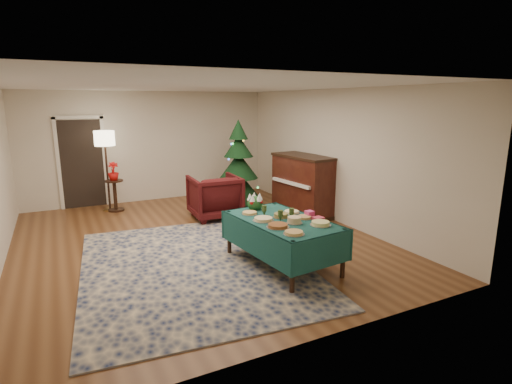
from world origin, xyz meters
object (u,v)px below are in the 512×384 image
side_table (115,196)px  potted_plant (113,175)px  christmas_tree (239,167)px  floor_lamp (105,143)px  buffet_table (282,229)px  piano (303,186)px  gift_box (310,214)px  armchair (215,195)px

side_table → potted_plant: 0.48m
christmas_tree → floor_lamp: bearing=163.0°
buffet_table → christmas_tree: (0.92, 3.64, 0.34)m
side_table → floor_lamp: bearing=136.3°
buffet_table → floor_lamp: size_ratio=1.08×
floor_lamp → piano: (3.79, -2.26, -0.90)m
floor_lamp → potted_plant: floor_lamp is taller
gift_box → side_table: 5.03m
buffet_table → side_table: size_ratio=2.74×
armchair → piano: bearing=164.6°
armchair → piano: piano is taller
gift_box → armchair: (-0.44, 2.92, -0.26)m
floor_lamp → side_table: 1.21m
buffet_table → potted_plant: bearing=112.5°
christmas_tree → side_table: bearing=164.4°
piano → potted_plant: bearing=149.7°
gift_box → floor_lamp: floor_lamp is taller
potted_plant → christmas_tree: (2.75, -0.77, 0.09)m
gift_box → potted_plant: potted_plant is taller
armchair → floor_lamp: (-1.94, 1.66, 1.03)m
armchair → potted_plant: armchair is taller
gift_box → christmas_tree: size_ratio=0.06×
gift_box → armchair: bearing=98.5°
armchair → christmas_tree: christmas_tree is taller
potted_plant → buffet_table: bearing=-67.5°
potted_plant → piano: 4.26m
christmas_tree → piano: 1.68m
gift_box → floor_lamp: bearing=117.5°
side_table → christmas_tree: 2.91m
floor_lamp → christmas_tree: (2.86, -0.88, -0.62)m
armchair → potted_plant: (-1.83, 1.55, 0.32)m
christmas_tree → gift_box: bearing=-97.4°
potted_plant → piano: piano is taller
gift_box → armchair: 2.96m
floor_lamp → piano: bearing=-30.8°
gift_box → christmas_tree: bearing=82.6°
gift_box → christmas_tree: christmas_tree is taller
piano → buffet_table: bearing=-129.3°
floor_lamp → christmas_tree: christmas_tree is taller
side_table → armchair: bearing=-40.4°
side_table → piano: size_ratio=0.45×
gift_box → piano: (1.41, 2.32, -0.12)m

